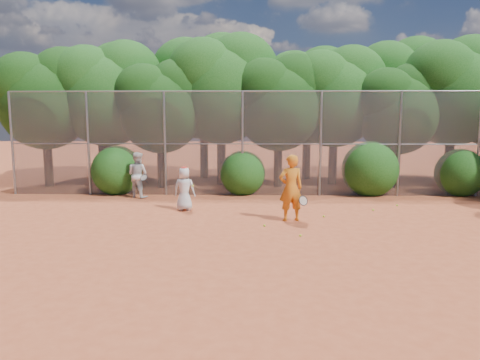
{
  "coord_description": "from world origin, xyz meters",
  "views": [
    {
      "loc": [
        -0.62,
        -12.01,
        3.2
      ],
      "look_at": [
        -1.0,
        2.5,
        1.1
      ],
      "focal_mm": 35.0,
      "sensor_mm": 36.0,
      "label": 1
    }
  ],
  "objects": [
    {
      "name": "tree_2",
      "position": [
        -4.45,
        7.83,
        3.58
      ],
      "size": [
        3.99,
        3.47,
        5.47
      ],
      "color": "black",
      "rests_on": "ground"
    },
    {
      "name": "ball_0",
      "position": [
        1.59,
        2.14,
        0.03
      ],
      "size": [
        0.07,
        0.07,
        0.07
      ],
      "primitive_type": "sphere",
      "color": "#BAE128",
      "rests_on": "ground"
    },
    {
      "name": "tree_10",
      "position": [
        -2.93,
        11.05,
        4.63
      ],
      "size": [
        5.15,
        4.48,
        7.06
      ],
      "color": "black",
      "rests_on": "ground"
    },
    {
      "name": "bush_2",
      "position": [
        4.0,
        6.3,
        1.1
      ],
      "size": [
        2.2,
        2.2,
        2.2
      ],
      "primitive_type": "sphere",
      "color": "#164711",
      "rests_on": "ground"
    },
    {
      "name": "player_teen",
      "position": [
        -2.84,
        3.08,
        0.73
      ],
      "size": [
        0.75,
        0.54,
        1.46
      ],
      "rotation": [
        0.0,
        0.0,
        3.02
      ],
      "color": "silver",
      "rests_on": "ground"
    },
    {
      "name": "fence_back",
      "position": [
        -0.12,
        6.0,
        2.05
      ],
      "size": [
        20.05,
        0.09,
        4.03
      ],
      "color": "gray",
      "rests_on": "ground"
    },
    {
      "name": "tree_9",
      "position": [
        -7.94,
        10.84,
        4.34
      ],
      "size": [
        4.83,
        4.2,
        6.62
      ],
      "color": "black",
      "rests_on": "ground"
    },
    {
      "name": "ball_2",
      "position": [
        0.64,
        -0.16,
        0.03
      ],
      "size": [
        0.07,
        0.07,
        0.07
      ],
      "primitive_type": "sphere",
      "color": "#BAE128",
      "rests_on": "ground"
    },
    {
      "name": "bush_3",
      "position": [
        7.5,
        6.3,
        0.95
      ],
      "size": [
        1.9,
        1.9,
        1.9
      ],
      "primitive_type": "sphere",
      "color": "#164711",
      "rests_on": "ground"
    },
    {
      "name": "player_white",
      "position": [
        -4.95,
        5.4,
        0.86
      ],
      "size": [
        1.04,
        0.96,
        1.73
      ],
      "rotation": [
        0.0,
        0.0,
        2.68
      ],
      "color": "silver",
      "rests_on": "ground"
    },
    {
      "name": "bush_0",
      "position": [
        -6.0,
        6.3,
        1.0
      ],
      "size": [
        2.0,
        2.0,
        2.0
      ],
      "primitive_type": "sphere",
      "color": "#164711",
      "rests_on": "ground"
    },
    {
      "name": "tree_11",
      "position": [
        2.06,
        10.64,
        4.16
      ],
      "size": [
        4.64,
        4.03,
        6.35
      ],
      "color": "black",
      "rests_on": "ground"
    },
    {
      "name": "tree_12",
      "position": [
        6.56,
        11.24,
        4.51
      ],
      "size": [
        5.02,
        4.37,
        6.88
      ],
      "color": "black",
      "rests_on": "ground"
    },
    {
      "name": "ball_3",
      "position": [
        -0.27,
        0.89,
        0.03
      ],
      "size": [
        0.07,
        0.07,
        0.07
      ],
      "primitive_type": "sphere",
      "color": "#BAE128",
      "rests_on": "ground"
    },
    {
      "name": "ball_4",
      "position": [
        4.38,
        3.92,
        0.03
      ],
      "size": [
        0.07,
        0.07,
        0.07
      ],
      "primitive_type": "sphere",
      "color": "#BAE128",
      "rests_on": "ground"
    },
    {
      "name": "tree_5",
      "position": [
        3.06,
        9.04,
        4.05
      ],
      "size": [
        4.51,
        3.92,
        6.17
      ],
      "color": "black",
      "rests_on": "ground"
    },
    {
      "name": "tree_4",
      "position": [
        0.55,
        8.24,
        3.76
      ],
      "size": [
        4.19,
        3.64,
        5.73
      ],
      "color": "black",
      "rests_on": "ground"
    },
    {
      "name": "bush_1",
      "position": [
        -1.0,
        6.3,
        0.9
      ],
      "size": [
        1.8,
        1.8,
        1.8
      ],
      "primitive_type": "sphere",
      "color": "#164711",
      "rests_on": "ground"
    },
    {
      "name": "tree_3",
      "position": [
        -1.94,
        8.84,
        4.4
      ],
      "size": [
        4.89,
        4.26,
        6.7
      ],
      "color": "black",
      "rests_on": "ground"
    },
    {
      "name": "ground",
      "position": [
        0.0,
        0.0,
        0.0
      ],
      "size": [
        80.0,
        80.0,
        0.0
      ],
      "primitive_type": "plane",
      "color": "#AA4726",
      "rests_on": "ground"
    },
    {
      "name": "player_yellow",
      "position": [
        0.53,
        1.65,
        0.99
      ],
      "size": [
        0.92,
        0.63,
        1.98
      ],
      "rotation": [
        0.0,
        0.0,
        3.35
      ],
      "color": "orange",
      "rests_on": "ground"
    },
    {
      "name": "tree_6",
      "position": [
        5.55,
        8.03,
        3.47
      ],
      "size": [
        3.86,
        3.36,
        5.29
      ],
      "color": "black",
      "rests_on": "ground"
    },
    {
      "name": "tree_7",
      "position": [
        8.06,
        8.64,
        4.28
      ],
      "size": [
        4.77,
        4.14,
        6.53
      ],
      "color": "black",
      "rests_on": "ground"
    },
    {
      "name": "tree_1",
      "position": [
        -6.94,
        8.54,
        4.16
      ],
      "size": [
        4.64,
        4.03,
        6.35
      ],
      "color": "black",
      "rests_on": "ground"
    },
    {
      "name": "tree_0",
      "position": [
        -9.44,
        8.04,
        3.93
      ],
      "size": [
        4.38,
        3.81,
        6.0
      ],
      "color": "black",
      "rests_on": "ground"
    },
    {
      "name": "ball_1",
      "position": [
        3.36,
        3.13,
        0.03
      ],
      "size": [
        0.07,
        0.07,
        0.07
      ],
      "primitive_type": "sphere",
      "color": "#BAE128",
      "rests_on": "ground"
    }
  ]
}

